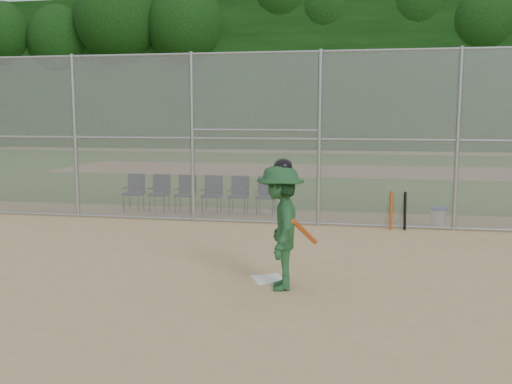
% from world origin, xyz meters
% --- Properties ---
extents(ground, '(100.00, 100.00, 0.00)m').
position_xyz_m(ground, '(0.00, 0.00, 0.00)').
color(ground, tan).
rests_on(ground, ground).
extents(grass_strip, '(100.00, 100.00, 0.00)m').
position_xyz_m(grass_strip, '(0.00, 18.00, 0.01)').
color(grass_strip, '#33611D').
rests_on(grass_strip, ground).
extents(dirt_patch_far, '(24.00, 24.00, 0.00)m').
position_xyz_m(dirt_patch_far, '(0.00, 18.00, 0.01)').
color(dirt_patch_far, '#A67D5C').
rests_on(dirt_patch_far, ground).
extents(backstop_fence, '(16.09, 0.09, 4.00)m').
position_xyz_m(backstop_fence, '(0.00, 5.00, 2.07)').
color(backstop_fence, gray).
rests_on(backstop_fence, ground).
extents(treeline, '(81.00, 60.00, 11.00)m').
position_xyz_m(treeline, '(0.00, 20.00, 5.50)').
color(treeline, black).
rests_on(treeline, ground).
extents(home_plate, '(0.61, 0.61, 0.02)m').
position_xyz_m(home_plate, '(0.56, 0.51, 0.01)').
color(home_plate, white).
rests_on(home_plate, ground).
extents(batter_at_plate, '(0.99, 1.42, 1.93)m').
position_xyz_m(batter_at_plate, '(0.81, 0.10, 0.94)').
color(batter_at_plate, '#1F4E28').
rests_on(batter_at_plate, ground).
extents(water_cooler, '(0.37, 0.37, 0.47)m').
position_xyz_m(water_cooler, '(3.70, 5.26, 0.24)').
color(water_cooler, white).
rests_on(water_cooler, ground).
extents(spare_bats, '(0.36, 0.24, 0.85)m').
position_xyz_m(spare_bats, '(2.78, 4.92, 0.42)').
color(spare_bats, '#D84C14').
rests_on(spare_bats, ground).
extents(chair_0, '(0.54, 0.52, 0.96)m').
position_xyz_m(chair_0, '(-4.04, 6.24, 0.48)').
color(chair_0, '#10193B').
rests_on(chair_0, ground).
extents(chair_1, '(0.54, 0.52, 0.96)m').
position_xyz_m(chair_1, '(-3.32, 6.24, 0.48)').
color(chair_1, '#10193B').
rests_on(chair_1, ground).
extents(chair_2, '(0.54, 0.52, 0.96)m').
position_xyz_m(chair_2, '(-2.60, 6.24, 0.48)').
color(chair_2, '#10193B').
rests_on(chair_2, ground).
extents(chair_3, '(0.54, 0.52, 0.96)m').
position_xyz_m(chair_3, '(-1.88, 6.24, 0.48)').
color(chair_3, '#10193B').
rests_on(chair_3, ground).
extents(chair_4, '(0.54, 0.52, 0.96)m').
position_xyz_m(chair_4, '(-1.16, 6.24, 0.48)').
color(chair_4, '#10193B').
rests_on(chair_4, ground).
extents(chair_5, '(0.54, 0.52, 0.96)m').
position_xyz_m(chair_5, '(-0.44, 6.24, 0.48)').
color(chair_5, '#10193B').
rests_on(chair_5, ground).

